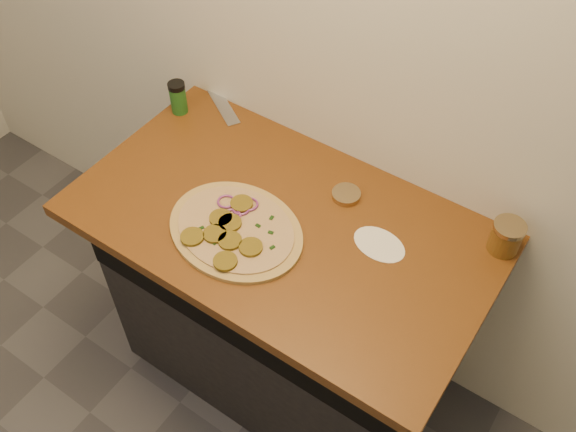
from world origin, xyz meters
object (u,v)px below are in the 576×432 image
Objects in this scene: salsa_jar at (506,237)px; spice_shaker at (178,97)px; pizza at (235,229)px; chefs_knife at (214,90)px.

spice_shaker reaches higher than salsa_jar.
spice_shaker is at bearing 146.26° from pizza.
pizza is 0.73m from salsa_jar.
chefs_knife is (-0.44, 0.46, -0.00)m from pizza.
spice_shaker is (-0.47, 0.31, 0.05)m from pizza.
salsa_jar is at bearing 2.58° from spice_shaker.
chefs_knife is at bearing 80.09° from spice_shaker.
chefs_knife is 1.08m from salsa_jar.
salsa_jar is at bearing -5.11° from chefs_knife.
salsa_jar is at bearing 29.72° from pizza.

